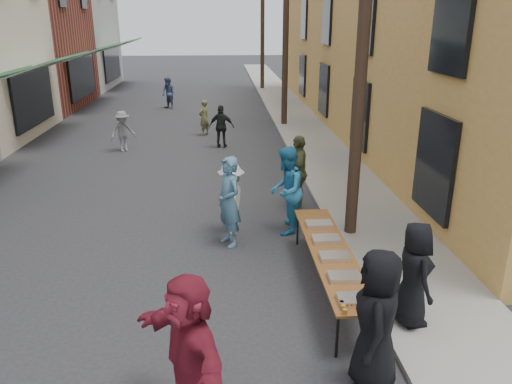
{
  "coord_description": "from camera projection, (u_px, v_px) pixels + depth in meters",
  "views": [
    {
      "loc": [
        1.51,
        -6.99,
        4.58
      ],
      "look_at": [
        2.16,
        2.36,
        1.3
      ],
      "focal_mm": 35.0,
      "sensor_mm": 36.0,
      "label": 1
    }
  ],
  "objects": [
    {
      "name": "ground",
      "position": [
        132.0,
        320.0,
        8.0
      ],
      "size": [
        120.0,
        120.0,
        0.0
      ],
      "primitive_type": "plane",
      "color": "#28282B",
      "rests_on": "ground"
    },
    {
      "name": "sidewalk",
      "position": [
        299.0,
        124.0,
        22.43
      ],
      "size": [
        2.2,
        60.0,
        0.1
      ],
      "primitive_type": "cube",
      "color": "gray",
      "rests_on": "ground"
    },
    {
      "name": "building_ochre",
      "position": [
        455.0,
        7.0,
        20.26
      ],
      "size": [
        10.0,
        28.0,
        10.0
      ],
      "primitive_type": "cube",
      "color": "#C08E44",
      "rests_on": "ground"
    },
    {
      "name": "utility_pole_near",
      "position": [
        364.0,
        22.0,
        9.62
      ],
      "size": [
        0.26,
        0.26,
        9.0
      ],
      "primitive_type": "cylinder",
      "color": "#2D2116",
      "rests_on": "ground"
    },
    {
      "name": "utility_pole_mid",
      "position": [
        286.0,
        20.0,
        20.92
      ],
      "size": [
        0.26,
        0.26,
        9.0
      ],
      "primitive_type": "cylinder",
      "color": "#2D2116",
      "rests_on": "ground"
    },
    {
      "name": "utility_pole_far",
      "position": [
        262.0,
        19.0,
        32.22
      ],
      "size": [
        0.26,
        0.26,
        9.0
      ],
      "primitive_type": "cylinder",
      "color": "#2D2116",
      "rests_on": "ground"
    },
    {
      "name": "serving_table",
      "position": [
        331.0,
        253.0,
        8.68
      ],
      "size": [
        0.7,
        4.0,
        0.75
      ],
      "color": "brown",
      "rests_on": "ground"
    },
    {
      "name": "catering_tray_sausage",
      "position": [
        355.0,
        299.0,
        7.1
      ],
      "size": [
        0.5,
        0.33,
        0.08
      ],
      "primitive_type": "cube",
      "color": "maroon",
      "rests_on": "serving_table"
    },
    {
      "name": "catering_tray_foil_b",
      "position": [
        344.0,
        277.0,
        7.71
      ],
      "size": [
        0.5,
        0.33,
        0.08
      ],
      "primitive_type": "cube",
      "color": "#B2B2B7",
      "rests_on": "serving_table"
    },
    {
      "name": "catering_tray_buns",
      "position": [
        335.0,
        257.0,
        8.37
      ],
      "size": [
        0.5,
        0.33,
        0.08
      ],
      "primitive_type": "cube",
      "color": "tan",
      "rests_on": "serving_table"
    },
    {
      "name": "catering_tray_foil_d",
      "position": [
        326.0,
        239.0,
        9.03
      ],
      "size": [
        0.5,
        0.33,
        0.08
      ],
      "primitive_type": "cube",
      "color": "#B2B2B7",
      "rests_on": "serving_table"
    },
    {
      "name": "catering_tray_buns_end",
      "position": [
        319.0,
        224.0,
        9.69
      ],
      "size": [
        0.5,
        0.33,
        0.08
      ],
      "primitive_type": "cube",
      "color": "tan",
      "rests_on": "serving_table"
    },
    {
      "name": "condiment_jar_a",
      "position": [
        345.0,
        312.0,
        6.8
      ],
      "size": [
        0.07,
        0.07,
        0.08
      ],
      "primitive_type": "cylinder",
      "color": "#A57F26",
      "rests_on": "serving_table"
    },
    {
      "name": "condiment_jar_b",
      "position": [
        343.0,
        308.0,
        6.9
      ],
      "size": [
        0.07,
        0.07,
        0.08
      ],
      "primitive_type": "cylinder",
      "color": "#A57F26",
      "rests_on": "serving_table"
    },
    {
      "name": "condiment_jar_c",
      "position": [
        342.0,
        304.0,
        6.99
      ],
      "size": [
        0.07,
        0.07,
        0.08
      ],
      "primitive_type": "cylinder",
      "color": "#A57F26",
      "rests_on": "serving_table"
    },
    {
      "name": "cup_stack",
      "position": [
        374.0,
        307.0,
        6.87
      ],
      "size": [
        0.08,
        0.08,
        0.12
      ],
      "primitive_type": "cylinder",
      "color": "tan",
      "rests_on": "serving_table"
    },
    {
      "name": "guest_front_a",
      "position": [
        377.0,
        321.0,
        6.28
      ],
      "size": [
        0.84,
        1.07,
        1.94
      ],
      "primitive_type": "imported",
      "rotation": [
        0.0,
        0.0,
        -1.83
      ],
      "color": "black",
      "rests_on": "ground"
    },
    {
      "name": "guest_front_b",
      "position": [
        229.0,
        202.0,
        10.37
      ],
      "size": [
        0.72,
        0.83,
        1.93
      ],
      "primitive_type": "imported",
      "rotation": [
        0.0,
        0.0,
        -1.12
      ],
      "color": "teal",
      "rests_on": "ground"
    },
    {
      "name": "guest_front_c",
      "position": [
        286.0,
        190.0,
        10.99
      ],
      "size": [
        0.99,
        1.13,
        1.97
      ],
      "primitive_type": "imported",
      "rotation": [
        0.0,
        0.0,
        -1.86
      ],
      "color": "teal",
      "rests_on": "ground"
    },
    {
      "name": "guest_front_d",
      "position": [
        231.0,
        198.0,
        11.02
      ],
      "size": [
        0.77,
        1.13,
        1.62
      ],
      "primitive_type": "imported",
      "rotation": [
        0.0,
        0.0,
        -1.75
      ],
      "color": "silver",
      "rests_on": "ground"
    },
    {
      "name": "guest_front_e",
      "position": [
        299.0,
        172.0,
        12.47
      ],
      "size": [
        0.58,
        1.14,
        1.87
      ],
      "primitive_type": "imported",
      "rotation": [
        0.0,
        0.0,
        -1.69
      ],
      "color": "#555C35",
      "rests_on": "ground"
    },
    {
      "name": "guest_queue_back",
      "position": [
        189.0,
        350.0,
        5.73
      ],
      "size": [
        1.43,
        1.82,
        1.93
      ],
      "primitive_type": "imported",
      "rotation": [
        0.0,
        0.0,
        -1.02
      ],
      "color": "maroon",
      "rests_on": "ground"
    },
    {
      "name": "server",
      "position": [
        414.0,
        274.0,
        7.52
      ],
      "size": [
        0.61,
        0.86,
        1.66
      ],
      "primitive_type": "imported",
      "rotation": [
        0.0,
        0.0,
        1.67
      ],
      "color": "black",
      "rests_on": "sidewalk"
    },
    {
      "name": "passerby_left",
      "position": [
        123.0,
        131.0,
        17.9
      ],
      "size": [
        1.08,
        0.97,
        1.46
      ],
      "primitive_type": "imported",
      "rotation": [
        0.0,
        0.0,
        0.58
      ],
      "color": "slate",
      "rests_on": "ground"
    },
    {
      "name": "passerby_mid",
      "position": [
        222.0,
        127.0,
        18.39
      ],
      "size": [
        0.98,
        0.55,
        1.58
      ],
      "primitive_type": "imported",
      "rotation": [
        0.0,
        0.0,
        2.96
      ],
      "color": "black",
      "rests_on": "ground"
    },
    {
      "name": "passerby_right",
      "position": [
        204.0,
        118.0,
        20.33
      ],
      "size": [
        0.6,
        0.63,
        1.46
      ],
      "primitive_type": "imported",
      "rotation": [
        0.0,
        0.0,
        4.05
      ],
      "color": "brown",
      "rests_on": "ground"
    },
    {
      "name": "passerby_far",
      "position": [
        168.0,
        93.0,
        26.32
      ],
      "size": [
        1.0,
        1.0,
        1.63
      ],
      "primitive_type": "imported",
      "rotation": [
        0.0,
        0.0,
        5.5
      ],
      "color": "#41527E",
      "rests_on": "ground"
    }
  ]
}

